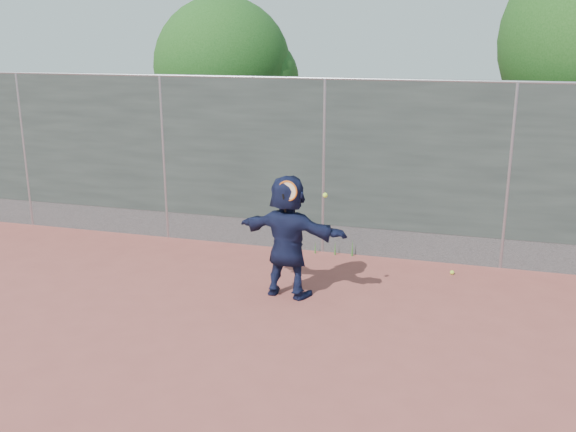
# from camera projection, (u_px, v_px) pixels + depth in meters

# --- Properties ---
(ground) EXTENTS (80.00, 80.00, 0.00)m
(ground) POSITION_uv_depth(u_px,v_px,m) (260.00, 337.00, 8.11)
(ground) COLOR #9E4C42
(ground) RESTS_ON ground
(player) EXTENTS (1.74, 0.80, 1.81)m
(player) POSITION_uv_depth(u_px,v_px,m) (288.00, 236.00, 9.21)
(player) COLOR #161C3D
(player) RESTS_ON ground
(ball_ground) EXTENTS (0.07, 0.07, 0.07)m
(ball_ground) POSITION_uv_depth(u_px,v_px,m) (452.00, 272.00, 10.24)
(ball_ground) COLOR #BFF135
(ball_ground) RESTS_ON ground
(fence) EXTENTS (20.00, 0.06, 3.03)m
(fence) POSITION_uv_depth(u_px,v_px,m) (324.00, 163.00, 10.92)
(fence) COLOR #38423D
(fence) RESTS_ON ground
(swing_action) EXTENTS (0.73, 0.18, 0.51)m
(swing_action) POSITION_uv_depth(u_px,v_px,m) (291.00, 193.00, 8.80)
(swing_action) COLOR orange
(swing_action) RESTS_ON ground
(tree_left) EXTENTS (3.15, 3.00, 4.53)m
(tree_left) POSITION_uv_depth(u_px,v_px,m) (230.00, 70.00, 14.13)
(tree_left) COLOR #382314
(tree_left) RESTS_ON ground
(weed_clump) EXTENTS (0.68, 0.07, 0.30)m
(weed_clump) POSITION_uv_depth(u_px,v_px,m) (338.00, 248.00, 11.13)
(weed_clump) COLOR #387226
(weed_clump) RESTS_ON ground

